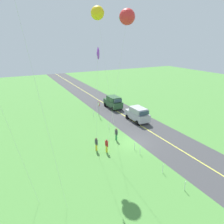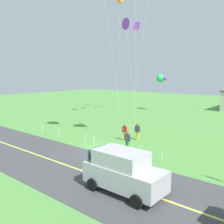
# 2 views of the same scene
# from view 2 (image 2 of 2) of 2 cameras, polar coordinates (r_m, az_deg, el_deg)

# --- Properties ---
(ground_plane) EXTENTS (120.00, 120.00, 0.10)m
(ground_plane) POSITION_cam_2_polar(r_m,az_deg,el_deg) (20.96, -2.24, -8.86)
(ground_plane) COLOR #549342
(asphalt_road) EXTENTS (120.00, 7.00, 0.00)m
(asphalt_road) POSITION_cam_2_polar(r_m,az_deg,el_deg) (18.35, -10.85, -11.43)
(asphalt_road) COLOR #424244
(asphalt_road) RESTS_ON ground
(road_centre_stripe) EXTENTS (120.00, 0.16, 0.00)m
(road_centre_stripe) POSITION_cam_2_polar(r_m,az_deg,el_deg) (18.35, -10.85, -11.42)
(road_centre_stripe) COLOR #E5E04C
(road_centre_stripe) RESTS_ON asphalt_road
(car_suv_foreground) EXTENTS (4.40, 2.12, 2.24)m
(car_suv_foreground) POSITION_cam_2_polar(r_m,az_deg,el_deg) (13.75, 2.58, -13.10)
(car_suv_foreground) COLOR #B7B7BC
(car_suv_foreground) RESTS_ON ground
(person_adult_near) EXTENTS (0.58, 0.22, 1.60)m
(person_adult_near) POSITION_cam_2_polar(r_m,az_deg,el_deg) (23.92, 2.83, -4.40)
(person_adult_near) COLOR yellow
(person_adult_near) RESTS_ON ground
(person_adult_companion) EXTENTS (0.58, 0.22, 1.60)m
(person_adult_companion) POSITION_cam_2_polar(r_m,az_deg,el_deg) (20.87, 3.46, -6.34)
(person_adult_companion) COLOR #338C4C
(person_adult_companion) RESTS_ON ground
(person_child_watcher) EXTENTS (0.58, 0.22, 1.60)m
(person_child_watcher) POSITION_cam_2_polar(r_m,az_deg,el_deg) (24.15, 5.72, -4.31)
(person_child_watcher) COLOR yellow
(person_child_watcher) RESTS_ON ground
(kite_yellow_high) EXTENTS (2.24, 0.53, 11.41)m
(kite_yellow_high) POSITION_cam_2_polar(r_m,az_deg,el_deg) (25.21, 3.21, 19.04)
(kite_yellow_high) COLOR silver
(kite_yellow_high) RESTS_ON ground
(kite_pink_drift) EXTENTS (1.90, 2.35, 6.21)m
(kite_pink_drift) POSITION_cam_2_polar(r_m,az_deg,el_deg) (42.92, 10.89, 7.46)
(kite_pink_drift) COLOR silver
(kite_pink_drift) RESTS_ON ground
(kite_orange_near) EXTENTS (1.82, 0.89, 14.08)m
(kite_orange_near) POSITION_cam_2_polar(r_m,az_deg,el_deg) (40.57, 5.60, 18.26)
(kite_orange_near) COLOR silver
(kite_orange_near) RESTS_ON ground
(fence_post_0) EXTENTS (0.05, 0.05, 0.90)m
(fence_post_0) POSITION_cam_2_polar(r_m,az_deg,el_deg) (28.10, -15.38, -3.60)
(fence_post_0) COLOR silver
(fence_post_0) RESTS_ON ground
(fence_post_1) EXTENTS (0.05, 0.05, 0.90)m
(fence_post_1) POSITION_cam_2_polar(r_m,az_deg,el_deg) (25.91, -11.88, -4.50)
(fence_post_1) COLOR silver
(fence_post_1) RESTS_ON ground
(fence_post_2) EXTENTS (0.05, 0.05, 0.90)m
(fence_post_2) POSITION_cam_2_polar(r_m,az_deg,el_deg) (23.13, -6.07, -5.94)
(fence_post_2) COLOR silver
(fence_post_2) RESTS_ON ground
(fence_post_3) EXTENTS (0.05, 0.05, 0.90)m
(fence_post_3) POSITION_cam_2_polar(r_m,az_deg,el_deg) (22.37, -4.10, -6.42)
(fence_post_3) COLOR silver
(fence_post_3) RESTS_ON ground
(fence_post_4) EXTENTS (0.05, 0.05, 0.90)m
(fence_post_4) POSITION_cam_2_polar(r_m,az_deg,el_deg) (19.42, 6.41, -8.80)
(fence_post_4) COLOR silver
(fence_post_4) RESTS_ON ground
(fence_post_5) EXTENTS (0.05, 0.05, 0.90)m
(fence_post_5) POSITION_cam_2_polar(r_m,az_deg,el_deg) (18.55, 11.05, -9.75)
(fence_post_5) COLOR silver
(fence_post_5) RESTS_ON ground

